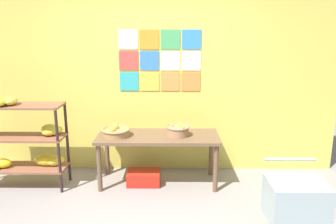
{
  "coord_description": "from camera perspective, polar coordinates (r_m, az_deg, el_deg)",
  "views": [
    {
      "loc": [
        0.25,
        -2.83,
        1.96
      ],
      "look_at": [
        0.21,
        1.03,
        1.02
      ],
      "focal_mm": 35.05,
      "sensor_mm": 36.0,
      "label": 1
    }
  ],
  "objects": [
    {
      "name": "back_wall_with_art",
      "position": [
        4.57,
        -2.58,
        7.76
      ],
      "size": [
        5.17,
        0.07,
        2.96
      ],
      "color": "#D7C44F",
      "rests_on": "ground"
    },
    {
      "name": "banana_shelf_unit",
      "position": [
        4.53,
        -24.13,
        -3.72
      ],
      "size": [
        1.08,
        0.46,
        1.23
      ],
      "color": "#301E1C",
      "rests_on": "ground"
    },
    {
      "name": "display_table",
      "position": [
        4.27,
        -1.73,
        -5.09
      ],
      "size": [
        1.57,
        0.63,
        0.66
      ],
      "color": "brown",
      "rests_on": "ground"
    },
    {
      "name": "fruit_basket_left",
      "position": [
        4.21,
        1.71,
        -3.2
      ],
      "size": [
        0.3,
        0.3,
        0.15
      ],
      "color": "#9B714D",
      "rests_on": "display_table"
    },
    {
      "name": "fruit_basket_back_left",
      "position": [
        4.26,
        -9.1,
        -3.33
      ],
      "size": [
        0.37,
        0.37,
        0.16
      ],
      "color": "#9E7646",
      "rests_on": "display_table"
    },
    {
      "name": "produce_crate_under_table",
      "position": [
        4.44,
        -4.24,
        -11.3
      ],
      "size": [
        0.43,
        0.3,
        0.17
      ],
      "primitive_type": "cube",
      "color": "red",
      "rests_on": "ground"
    },
    {
      "name": "shopping_cart",
      "position": [
        3.22,
        21.28,
        -14.68
      ],
      "size": [
        0.5,
        0.43,
        0.82
      ],
      "rotation": [
        0.0,
        0.0,
        0.24
      ],
      "color": "black",
      "rests_on": "ground"
    }
  ]
}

